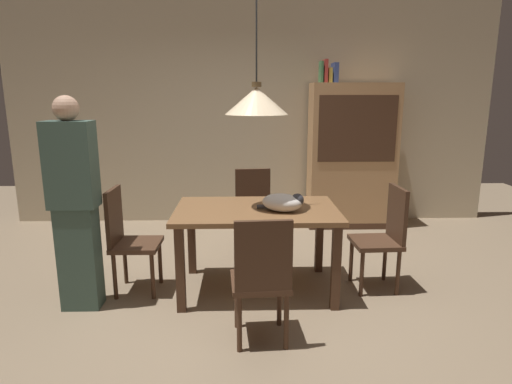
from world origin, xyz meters
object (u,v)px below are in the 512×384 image
Objects in this scene: chair_left_side at (127,236)px; book_green_slim at (321,72)px; chair_near_front at (262,276)px; dining_table at (257,220)px; person_standing at (75,205)px; hutch_bookcase at (352,159)px; book_red_tall at (325,71)px; book_blue_wide at (335,73)px; book_yellow_short at (329,75)px; pendant_lamp at (257,100)px; chair_right_side at (384,233)px; cat_sleeping at (283,202)px; chair_far_back at (254,209)px.

chair_left_side is 3.58× the size of book_green_slim.
dining_table is at bearing 90.34° from chair_near_front.
dining_table is at bearing 11.06° from person_standing.
book_red_tall is (-0.39, 0.00, 1.10)m from hutch_bookcase.
book_blue_wide reaches higher than dining_table.
pendant_lamp is at bearing -116.36° from book_yellow_short.
chair_right_side is at bearing 0.06° from chair_left_side.
hutch_bookcase is (1.07, 2.04, 0.06)m from cat_sleeping.
chair_right_side is 3.32× the size of book_red_tall.
person_standing is at bearing 157.58° from chair_near_front.
book_blue_wide is (-0.26, 0.00, 1.08)m from hutch_bookcase.
book_yellow_short reaches higher than chair_far_back.
book_green_slim is at bearing 50.94° from chair_far_back.
hutch_bookcase reaches higher than chair_near_front.
chair_left_side is 2.26m from chair_right_side.
chair_right_side is 2.61m from person_standing.
book_blue_wide reaches higher than person_standing.
book_yellow_short is at bearing 0.00° from book_green_slim.
cat_sleeping is at bearing -24.28° from pendant_lamp.
pendant_lamp is at bearing -179.84° from chair_right_side.
chair_left_side is at bearing 179.95° from dining_table.
hutch_bookcase is 1.11m from book_blue_wide.
person_standing is at bearing -141.04° from chair_far_back.
pendant_lamp is at bearing -114.99° from book_red_tall.
hutch_bookcase is (1.29, 2.82, 0.38)m from chair_near_front.
person_standing is at bearing -137.23° from book_yellow_short.
book_yellow_short is (0.97, 1.06, 1.43)m from chair_far_back.
chair_right_side is (1.13, 0.00, -0.14)m from dining_table.
dining_table is 2.53m from book_red_tall.
book_yellow_short is (0.06, 0.00, -0.05)m from book_red_tall.
chair_near_front is at bearing -22.42° from person_standing.
person_standing reaches higher than chair_far_back.
chair_far_back reaches higher than dining_table.
cat_sleeping is 0.87m from pendant_lamp.
cat_sleeping is 1.57× the size of book_green_slim.
pendant_lamp is 2.45m from hutch_bookcase.
chair_far_back is 0.72× the size of pendant_lamp.
chair_right_side is 2.45m from book_red_tall.
book_red_tall is 1.40× the size of book_yellow_short.
book_blue_wide is at bearing 62.12° from pendant_lamp.
person_standing is at bearing -168.94° from dining_table.
chair_right_side is at bearing -83.41° from book_red_tall.
book_red_tall is at bearing 65.01° from dining_table.
cat_sleeping is (1.35, -0.10, 0.32)m from chair_left_side.
book_red_tall is (0.90, 1.94, 1.34)m from dining_table.
dining_table is 1.51× the size of chair_near_front.
book_yellow_short is at bearing 0.00° from book_red_tall.
hutch_bookcase is at bearing -0.22° from book_red_tall.
person_standing reaches higher than dining_table.
cat_sleeping is 2.04× the size of book_yellow_short.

